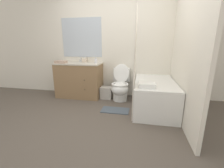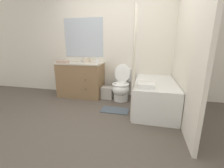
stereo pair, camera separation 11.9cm
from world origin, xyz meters
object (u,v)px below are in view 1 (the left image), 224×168
at_px(bathtub, 154,95).
at_px(toilet, 120,86).
at_px(sink_faucet, 82,60).
at_px(hand_towel_folded, 61,62).
at_px(bath_towel_folded, 147,85).
at_px(vanity_cabinet, 80,79).
at_px(soap_dispenser, 96,61).
at_px(bath_mat, 115,110).
at_px(wastebasket, 106,93).
at_px(tissue_box, 85,60).

bearing_deg(bathtub, toilet, 154.54).
height_order(sink_faucet, hand_towel_folded, sink_faucet).
bearing_deg(bath_towel_folded, bathtub, 69.89).
relative_size(vanity_cabinet, bathtub, 0.78).
distance_m(bathtub, soap_dispenser, 1.49).
xyz_separation_m(toilet, hand_towel_folded, (-1.40, -0.08, 0.55)).
distance_m(toilet, bath_mat, 0.70).
bearing_deg(wastebasket, toilet, -5.01).
distance_m(wastebasket, bath_mat, 0.75).
bearing_deg(wastebasket, bath_mat, -63.13).
bearing_deg(bathtub, vanity_cabinet, 166.81).
distance_m(wastebasket, bath_towel_folded, 1.33).
bearing_deg(soap_dispenser, sink_faucet, 150.73).
bearing_deg(vanity_cabinet, toilet, -3.56).
relative_size(tissue_box, soap_dispenser, 0.87).
relative_size(toilet, bathtub, 0.60).
distance_m(vanity_cabinet, toilet, 1.04).
xyz_separation_m(sink_faucet, soap_dispenser, (0.45, -0.25, 0.02)).
distance_m(vanity_cabinet, bath_towel_folded, 1.83).
bearing_deg(bath_towel_folded, wastebasket, 136.77).
relative_size(bathtub, hand_towel_folded, 5.37).
relative_size(bathtub, tissue_box, 11.77).
xyz_separation_m(toilet, bath_mat, (-0.01, -0.63, -0.32)).
xyz_separation_m(vanity_cabinet, hand_towel_folded, (-0.37, -0.15, 0.44)).
bearing_deg(hand_towel_folded, sink_faucet, 43.29).
xyz_separation_m(vanity_cabinet, bath_towel_folded, (1.59, -0.89, 0.18)).
bearing_deg(bathtub, sink_faucet, 160.64).
height_order(sink_faucet, soap_dispenser, soap_dispenser).
relative_size(toilet, bath_towel_folded, 3.04).
bearing_deg(tissue_box, bath_mat, -42.85).
bearing_deg(bathtub, bath_towel_folded, -110.11).
xyz_separation_m(sink_faucet, bath_towel_folded, (1.59, -1.09, -0.27)).
xyz_separation_m(sink_faucet, tissue_box, (0.10, -0.04, 0.01)).
height_order(sink_faucet, bathtub, sink_faucet).
distance_m(bathtub, hand_towel_folded, 2.23).
xyz_separation_m(vanity_cabinet, soap_dispenser, (0.45, -0.05, 0.47)).
xyz_separation_m(bathtub, soap_dispenser, (-1.31, 0.37, 0.61)).
bearing_deg(toilet, tissue_box, 166.39).
relative_size(sink_faucet, soap_dispenser, 1.05).
height_order(vanity_cabinet, bath_towel_folded, vanity_cabinet).
relative_size(soap_dispenser, hand_towel_folded, 0.52).
height_order(sink_faucet, toilet, sink_faucet).
bearing_deg(soap_dispenser, wastebasket, 3.18).
distance_m(sink_faucet, wastebasket, 1.03).
bearing_deg(sink_faucet, wastebasket, -19.32).
xyz_separation_m(bath_towel_folded, bath_mat, (-0.57, 0.19, -0.60)).
height_order(bath_towel_folded, bath_mat, bath_towel_folded).
xyz_separation_m(toilet, bath_towel_folded, (0.56, -0.82, 0.28)).
xyz_separation_m(bathtub, wastebasket, (-1.08, 0.38, -0.15)).
distance_m(sink_faucet, bath_towel_folded, 1.95).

